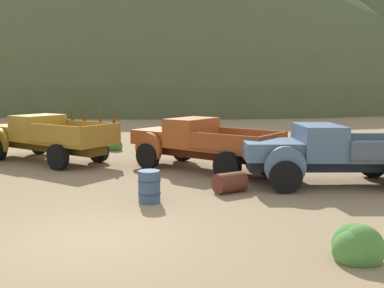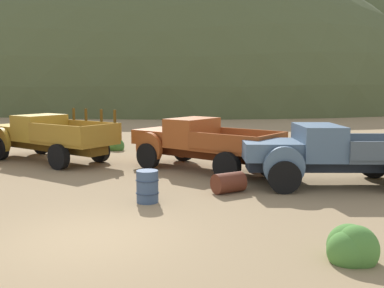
# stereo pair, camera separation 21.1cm
# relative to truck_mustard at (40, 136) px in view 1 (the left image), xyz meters

# --- Properties ---
(ground_plane) EXTENTS (300.00, 300.00, 0.00)m
(ground_plane) POSITION_rel_truck_mustard_xyz_m (6.83, -7.92, -1.00)
(ground_plane) COLOR #937A56
(hill_far_right) EXTENTS (89.08, 60.95, 45.88)m
(hill_far_right) POSITION_rel_truck_mustard_xyz_m (-19.76, 50.53, -1.00)
(hill_far_right) COLOR #4C5633
(hill_far_right) RESTS_ON ground
(hill_far_left) EXTENTS (93.50, 59.81, 46.30)m
(hill_far_left) POSITION_rel_truck_mustard_xyz_m (20.26, 70.85, -1.00)
(hill_far_left) COLOR #4C5633
(hill_far_left) RESTS_ON ground
(truck_mustard) EXTENTS (6.50, 3.73, 2.16)m
(truck_mustard) POSITION_rel_truck_mustard_xyz_m (0.00, 0.00, 0.00)
(truck_mustard) COLOR #593D12
(truck_mustard) RESTS_ON ground
(truck_oxide_orange) EXTENTS (6.03, 3.87, 1.89)m
(truck_oxide_orange) POSITION_rel_truck_mustard_xyz_m (6.60, 0.09, -0.01)
(truck_oxide_orange) COLOR #51220D
(truck_oxide_orange) RESTS_ON ground
(truck_chalk_blue) EXTENTS (6.01, 3.76, 1.89)m
(truck_chalk_blue) POSITION_rel_truck_mustard_xyz_m (11.17, -1.40, -0.01)
(truck_chalk_blue) COLOR #262D39
(truck_chalk_blue) RESTS_ON ground
(oil_drum_by_truck) EXTENTS (0.62, 0.62, 0.86)m
(oil_drum_by_truck) POSITION_rel_truck_mustard_xyz_m (6.87, -4.93, -0.57)
(oil_drum_by_truck) COLOR #384C6B
(oil_drum_by_truck) RESTS_ON ground
(oil_drum_tipped) EXTENTS (1.05, 1.07, 0.59)m
(oil_drum_tipped) POSITION_rel_truck_mustard_xyz_m (8.70, -3.24, -0.71)
(oil_drum_tipped) COLOR #5B2819
(oil_drum_tipped) RESTS_ON ground
(bush_near_barrel) EXTENTS (0.90, 0.91, 0.85)m
(bush_near_barrel) POSITION_rel_truck_mustard_xyz_m (11.89, -7.50, -0.78)
(bush_near_barrel) COLOR #4C8438
(bush_near_barrel) RESTS_ON ground
(bush_front_left) EXTENTS (0.97, 0.80, 0.75)m
(bush_front_left) POSITION_rel_truck_mustard_xyz_m (1.58, 3.47, -0.82)
(bush_front_left) COLOR #3D702D
(bush_front_left) RESTS_ON ground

